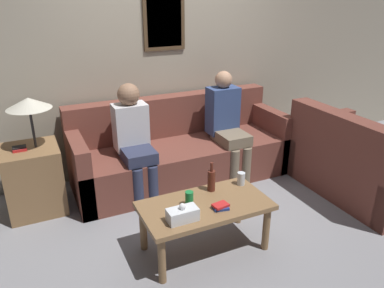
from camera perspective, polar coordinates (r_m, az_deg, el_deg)
ground_plane at (r=4.00m, az=1.32°, el=-8.05°), size 16.00×16.00×0.00m
wall_back at (r=4.40m, az=-4.32°, el=12.89°), size 9.00×0.08×2.60m
couch_main at (r=4.27m, az=-1.73°, el=-1.19°), size 2.42×0.86×0.91m
couch_side at (r=4.31m, az=23.94°, el=-2.99°), size 0.86×1.38×0.91m
coffee_table at (r=3.08m, az=1.99°, el=-10.07°), size 1.04×0.55×0.44m
side_table_with_lamp at (r=3.91m, az=-22.96°, el=-4.14°), size 0.52×0.51×1.14m
wine_bottle at (r=3.18m, az=2.98°, el=-5.49°), size 0.07×0.07×0.26m
drinking_glass at (r=3.32m, az=7.49°, el=-5.25°), size 0.07×0.07×0.11m
book_stack at (r=2.98m, az=4.37°, el=-9.45°), size 0.14×0.12×0.04m
soda_can at (r=2.99m, az=-0.42°, el=-8.33°), size 0.07×0.07×0.12m
tissue_box at (r=2.81m, az=-1.46°, el=-10.66°), size 0.23×0.12×0.15m
person_left at (r=3.81m, az=-8.82°, el=1.04°), size 0.34×0.57×1.18m
person_right at (r=4.22m, az=5.37°, el=3.34°), size 0.34×0.59×1.21m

